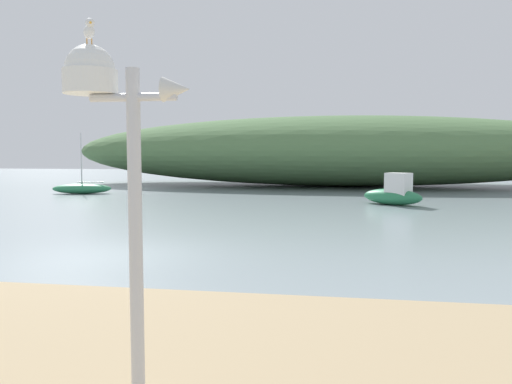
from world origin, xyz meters
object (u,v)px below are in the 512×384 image
at_px(mast_structure, 107,117).
at_px(motorboat_west_reach, 394,193).
at_px(seagull_on_radar, 89,30).
at_px(sailboat_centre_water, 82,188).

height_order(mast_structure, motorboat_west_reach, mast_structure).
distance_m(seagull_on_radar, sailboat_centre_water, 27.88).
bearing_deg(sailboat_centre_water, seagull_on_radar, -61.47).
xyz_separation_m(seagull_on_radar, motorboat_west_reach, (4.71, 20.65, -2.98)).
height_order(motorboat_west_reach, sailboat_centre_water, sailboat_centre_water).
relative_size(mast_structure, seagull_on_radar, 12.60).
bearing_deg(seagull_on_radar, mast_structure, 4.71).
distance_m(seagull_on_radar, motorboat_west_reach, 21.39).
relative_size(mast_structure, motorboat_west_reach, 1.04).
bearing_deg(mast_structure, sailboat_centre_water, 118.80).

